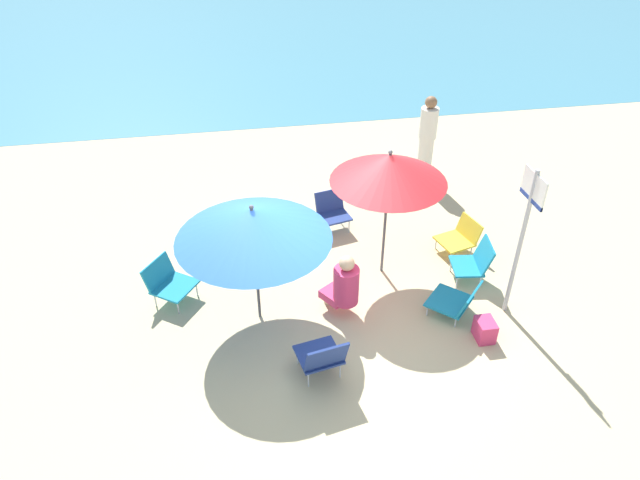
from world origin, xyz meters
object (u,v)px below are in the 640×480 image
Objects in this scene: beach_chair_f at (460,236)px; beach_chair_c at (322,356)px; umbrella_red at (389,168)px; person_a at (344,285)px; beach_chair_e at (457,300)px; beach_chair_d at (475,261)px; beach_chair_b at (332,210)px; beach_chair_a at (168,281)px; beach_bag at (485,330)px; umbrella_blue at (253,224)px; warning_sign at (525,223)px; person_b at (427,139)px.

beach_chair_c is at bearing 24.66° from beach_chair_f.
person_a is at bearing -132.41° from umbrella_red.
umbrella_red reaches higher than beach_chair_e.
beach_chair_d is 0.73m from beach_chair_f.
umbrella_red is at bearing 9.43° from beach_chair_b.
beach_chair_b is (-0.53, 1.27, -1.41)m from umbrella_red.
beach_chair_a is 2.94m from beach_chair_b.
beach_bag is (1.51, -2.88, -0.20)m from beach_chair_b.
beach_chair_d is (3.17, 0.28, -1.19)m from umbrella_blue.
beach_chair_c is at bearing 38.55° from beach_chair_d.
warning_sign reaches higher than beach_chair_a.
beach_chair_a is 1.26× the size of beach_chair_b.
umbrella_blue is at bearing 169.87° from warning_sign.
beach_chair_b is 0.91× the size of beach_chair_f.
beach_bag is at bearing -93.29° from beach_chair_c.
beach_chair_f is at bearing 48.99° from beach_chair_b.
beach_chair_e is at bearing -8.98° from umbrella_blue.
beach_chair_e is at bearing -56.34° from umbrella_red.
beach_chair_b is at bearing -18.70° from beach_chair_e.
umbrella_red is 1.02× the size of umbrella_blue.
umbrella_blue is 1.99× the size of person_a.
beach_chair_c is 3.03m from warning_sign.
beach_chair_b is 2.10m from beach_chair_f.
umbrella_blue is at bearing 49.54° from person_a.
beach_chair_d is at bearing -83.53° from beach_chair_e.
umbrella_red is 2.01m from beach_chair_f.
beach_chair_c is (-0.70, -3.20, 0.02)m from beach_chair_b.
umbrella_blue is at bearing -30.64° from person_b.
person_b is (1.47, 2.61, -0.93)m from umbrella_red.
umbrella_blue is 3.19× the size of beach_chair_b.
beach_chair_f is 0.69× the size of person_a.
umbrella_red is 2.58× the size of beach_chair_a.
beach_chair_d is at bearing -18.57° from umbrella_red.
warning_sign is at bearing 22.56° from beach_chair_a.
beach_chair_c is (1.89, -1.80, 0.06)m from beach_chair_a.
umbrella_red is at bearing -10.96° from beach_chair_d.
person_b reaches higher than beach_chair_d.
umbrella_blue is 2.97m from beach_chair_e.
beach_chair_c is at bearing -166.61° from warning_sign.
beach_chair_a is at bearing 164.74° from warning_sign.
beach_chair_f is (1.33, 0.30, -1.49)m from umbrella_red.
warning_sign reaches higher than umbrella_blue.
beach_chair_c is 1.03× the size of beach_chair_f.
beach_chair_e is 0.37× the size of warning_sign.
beach_chair_d is at bearing -113.04° from person_a.
umbrella_blue is 2.83× the size of beach_chair_c.
person_b is (4.60, 2.74, 0.51)m from beach_chair_a.
beach_chair_e reaches higher than beach_bag.
umbrella_blue is at bearing 0.97° from beach_chair_f.
person_a is (-1.51, 0.30, 0.23)m from beach_chair_e.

